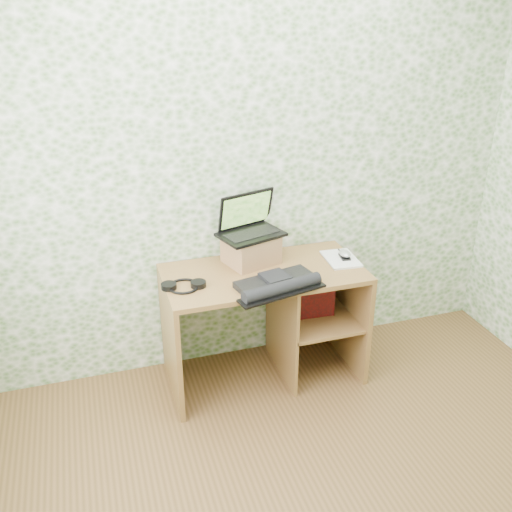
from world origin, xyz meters
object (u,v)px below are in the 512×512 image
object	(u,v)px
riser	(251,249)
laptop	(249,224)
notepad	(341,259)
desk	(274,306)
keyboard	(278,284)

from	to	relation	value
riser	laptop	xyz separation A→B (m)	(-0.00, 0.04, 0.15)
laptop	notepad	size ratio (longest dim) A/B	1.61
riser	notepad	world-z (taller)	riser
riser	laptop	bearing A→B (deg)	90.00
riser	desk	bearing A→B (deg)	-45.52
keyboard	notepad	distance (m)	0.55
desk	laptop	world-z (taller)	laptop
desk	laptop	size ratio (longest dim) A/B	2.78
riser	notepad	bearing A→B (deg)	-13.92
desk	laptop	bearing A→B (deg)	126.09
desk	notepad	xyz separation A→B (m)	(0.43, -0.02, 0.28)
riser	laptop	world-z (taller)	laptop
riser	keyboard	world-z (taller)	riser
desk	notepad	bearing A→B (deg)	-2.58
laptop	keyboard	xyz separation A→B (m)	(0.05, -0.41, -0.21)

